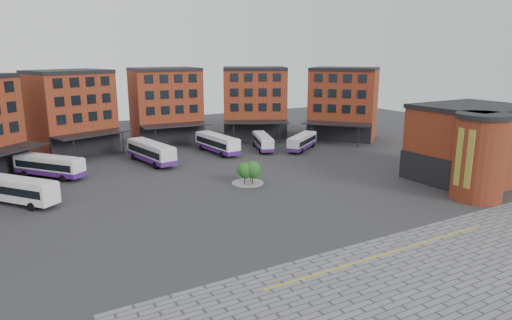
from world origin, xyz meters
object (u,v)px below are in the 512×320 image
bus_b (49,166)px  blue_car (471,191)px  tree_island (250,171)px  bus_f (302,142)px  bus_a (16,189)px  bus_c (151,152)px  bus_d (217,143)px  bus_e (263,142)px

bus_b → blue_car: (44.73, -36.03, -0.98)m
tree_island → bus_f: tree_island is taller
bus_a → bus_b: (4.74, 10.88, -0.16)m
bus_a → bus_b: 11.87m
tree_island → bus_c: bearing=113.0°
bus_d → bus_e: size_ratio=1.16×
blue_car → bus_d: bearing=58.7°
bus_a → bus_d: size_ratio=0.88×
bus_c → bus_d: bus_c is taller
bus_e → blue_car: (8.25, -37.20, -0.79)m
tree_island → bus_d: bearing=77.0°
bus_c → bus_f: size_ratio=1.30×
bus_b → bus_c: (15.33, 1.18, 0.15)m
tree_island → bus_b: 29.12m
tree_island → bus_d: (4.66, 20.25, -0.07)m
bus_a → bus_e: (41.22, 12.04, -0.35)m
bus_c → tree_island: bearing=-76.3°
bus_b → bus_d: bus_d is taller
tree_island → bus_e: size_ratio=0.44×
bus_b → bus_f: 42.81m
bus_c → bus_e: bus_c is taller
tree_island → bus_c: (-7.93, 18.69, 0.01)m
bus_b → bus_c: size_ratio=0.83×
bus_d → bus_f: bearing=-24.8°
bus_e → bus_f: bus_f is taller
bus_a → bus_e: bearing=-21.5°
bus_a → bus_b: bearing=28.7°
bus_a → blue_car: (49.47, -25.15, -1.14)m
bus_a → bus_c: 23.41m
bus_e → bus_f: bearing=-10.8°
bus_d → bus_e: bearing=-15.5°
blue_car → tree_island: bearing=84.5°
bus_a → bus_e: size_ratio=1.02×
bus_b → bus_e: 36.50m
tree_island → bus_c: size_ratio=0.36×
tree_island → bus_a: tree_island is taller
bus_b → bus_f: bus_b is taller
tree_island → bus_d: size_ratio=0.38×
bus_a → bus_b: bus_b is taller
bus_c → blue_car: bus_c is taller
bus_d → blue_car: bus_d is taller
blue_car → bus_c: bearing=73.6°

